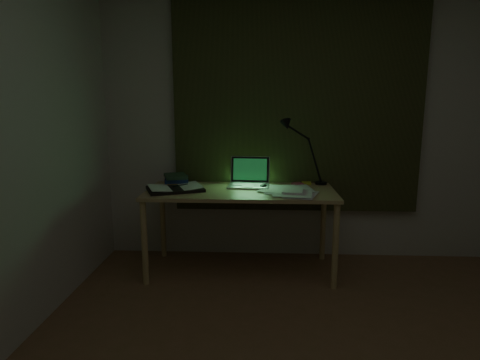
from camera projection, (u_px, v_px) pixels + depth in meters
The scene contains 11 objects.
wall_back at pixel (296, 123), 3.62m from camera, with size 3.50×0.00×2.50m, color beige.
curtain at pixel (297, 100), 3.55m from camera, with size 2.20×0.06×2.00m, color #2A2D16.
desk at pixel (241, 231), 3.40m from camera, with size 1.56×0.68×0.71m, color tan, non-canonical shape.
laptop at pixel (249, 173), 3.43m from camera, with size 0.35×0.39×0.25m, color silver, non-canonical shape.
open_textbook at pixel (175, 188), 3.31m from camera, with size 0.44×0.31×0.04m, color silver, non-canonical shape.
book_stack at pixel (176, 179), 3.55m from camera, with size 0.20×0.24×0.10m, color silver, non-canonical shape.
loose_papers at pixel (286, 191), 3.25m from camera, with size 0.36×0.39×0.02m, color silver, non-canonical shape.
mouse at pixel (263, 186), 3.42m from camera, with size 0.06×0.09×0.03m, color black.
sticky_yellow at pixel (306, 183), 3.58m from camera, with size 0.08×0.08×0.02m, color #D0DD2E.
sticky_pink at pixel (297, 184), 3.54m from camera, with size 0.08×0.08×0.02m, color #CC4F67.
desk_lamp at pixel (322, 153), 3.52m from camera, with size 0.37×0.29×0.55m, color black, non-canonical shape.
Camera 1 is at (-0.33, -1.68, 1.42)m, focal length 30.00 mm.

